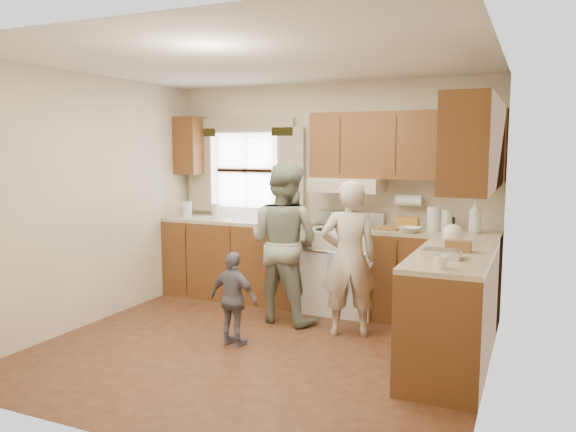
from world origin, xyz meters
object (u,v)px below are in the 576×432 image
at_px(child, 234,299).
at_px(stove, 343,269).
at_px(woman_left, 349,258).
at_px(woman_right, 284,243).

bearing_deg(child, stove, -102.88).
height_order(stove, woman_left, woman_left).
bearing_deg(woman_right, child, 91.65).
relative_size(stove, woman_left, 0.72).
xyz_separation_m(woman_right, child, (-0.10, -0.86, -0.38)).
distance_m(woman_left, child, 1.14).
distance_m(stove, woman_right, 0.81).
distance_m(woman_right, child, 0.95).
bearing_deg(woman_right, stove, -118.94).
distance_m(stove, woman_left, 0.85).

